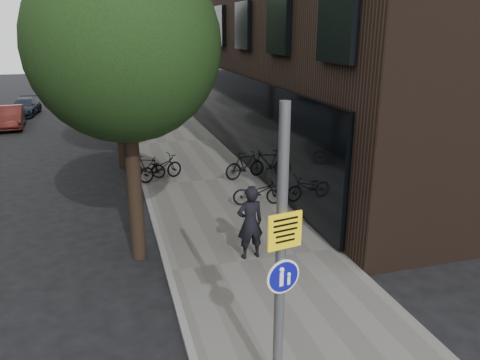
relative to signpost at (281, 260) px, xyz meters
name	(u,v)px	position (x,y,z in m)	size (l,w,h in m)	color
ground	(300,347)	(0.86, 1.03, -2.47)	(120.00, 120.00, 0.00)	black
sidewalk	(204,182)	(1.11, 11.03, -2.41)	(4.50, 60.00, 0.12)	#5D5A56
curb_edge	(144,187)	(-1.14, 11.03, -2.40)	(0.15, 60.00, 0.13)	slate
street_tree_near	(127,54)	(-1.67, 5.67, 2.64)	(4.40, 4.40, 7.50)	black
street_tree_mid	(116,43)	(-1.67, 14.18, 2.64)	(5.00, 5.00, 7.80)	black
street_tree_far	(110,38)	(-1.67, 23.18, 2.64)	(5.00, 5.00, 7.80)	black
signpost	(281,260)	(0.00, 0.00, 0.00)	(0.53, 0.16, 4.65)	#595B5E
pedestrian	(250,223)	(0.95, 4.54, -1.41)	(0.69, 0.45, 1.89)	black
parked_bike_facade_near	(258,192)	(2.31, 8.01, -1.91)	(0.58, 1.67, 0.88)	black
parked_bike_facade_far	(246,165)	(2.73, 10.85, -1.82)	(0.50, 1.77, 1.06)	black
parked_bike_curb_near	(160,168)	(-0.46, 11.53, -1.87)	(0.64, 1.83, 0.96)	black
parked_bike_curb_far	(147,167)	(-0.94, 11.91, -1.91)	(0.41, 1.46, 0.88)	black
parked_car_mid	(11,117)	(-7.72, 24.37, -1.83)	(1.36, 3.89, 1.28)	#511B17
parked_car_far	(25,107)	(-7.54, 28.75, -1.91)	(1.57, 3.86, 1.12)	black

